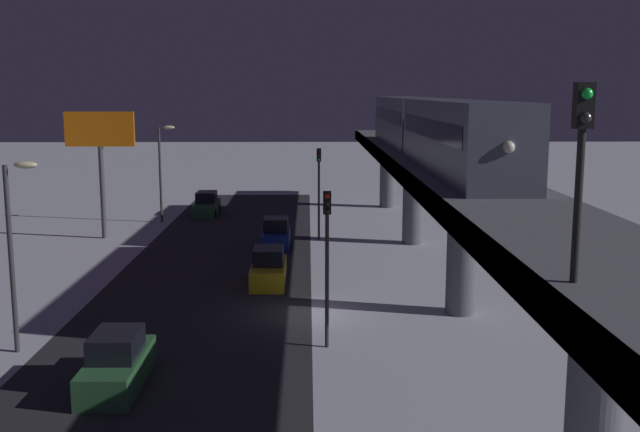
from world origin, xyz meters
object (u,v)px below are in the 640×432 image
sedan_green (207,206)px  traffic_light_near (327,246)px  sedan_yellow (269,269)px  traffic_light_mid (319,180)px  rail_signal (581,148)px  commercial_billboard (100,142)px  sedan_blue (276,235)px  subway_train (427,126)px  sedan_green_2 (117,364)px

sedan_green → traffic_light_near: size_ratio=0.74×
sedan_yellow → traffic_light_mid: size_ratio=0.72×
rail_signal → commercial_billboard: rail_signal is taller
sedan_green → traffic_light_mid: bearing=130.8°
traffic_light_mid → traffic_light_near: bearing=90.0°
traffic_light_mid → sedan_blue: bearing=40.9°
sedan_blue → sedan_green: bearing=115.8°
subway_train → sedan_yellow: size_ratio=8.05×
sedan_green_2 → traffic_light_mid: bearing=-105.9°
rail_signal → commercial_billboard: (19.84, -37.69, -2.36)m
sedan_green → commercial_billboard: size_ratio=0.53×
rail_signal → sedan_yellow: (7.53, -24.82, -8.40)m
subway_train → sedan_green_2: bearing=54.7°
sedan_green_2 → commercial_billboard: commercial_billboard is taller
sedan_yellow → traffic_light_mid: bearing=76.5°
sedan_yellow → sedan_blue: bearing=90.0°
subway_train → traffic_light_near: subway_train is taller
subway_train → sedan_green: bearing=-48.2°
traffic_light_near → rail_signal: bearing=107.7°
sedan_green → traffic_light_mid: 14.62m
sedan_green_2 → sedan_yellow: 14.96m
rail_signal → traffic_light_near: rail_signal is taller
sedan_green → sedan_blue: (-6.40, 13.27, 0.01)m
commercial_billboard → rail_signal: bearing=117.8°
subway_train → traffic_light_mid: subway_train is taller
traffic_light_near → sedan_blue: bearing=-81.7°
rail_signal → traffic_light_near: bearing=-72.3°
traffic_light_near → traffic_light_mid: 22.42m
sedan_yellow → subway_train: bearing=29.9°
traffic_light_near → traffic_light_mid: same height
rail_signal → traffic_light_mid: (4.63, -36.93, -5.00)m
rail_signal → sedan_blue: rail_signal is taller
subway_train → sedan_yellow: 13.04m
traffic_light_mid → sedan_green: bearing=-49.2°
sedan_green_2 → sedan_green: bearing=-87.2°
subway_train → sedan_green: size_ratio=7.77×
traffic_light_mid → subway_train: bearing=133.2°
sedan_yellow → commercial_billboard: bearing=133.7°
rail_signal → sedan_green: size_ratio=0.84×
commercial_billboard → traffic_light_near: bearing=123.3°
sedan_yellow → commercial_billboard: size_ratio=0.51×
sedan_blue → subway_train: bearing=-24.7°
sedan_green_2 → sedan_blue: 24.28m
sedan_green_2 → traffic_light_near: bearing=-152.3°
sedan_blue → traffic_light_mid: size_ratio=0.63×
sedan_yellow → commercial_billboard: 18.80m
rail_signal → traffic_light_mid: rail_signal is taller
rail_signal → sedan_green: bearing=-73.7°
rail_signal → sedan_blue: (7.53, -34.42, -8.40)m
traffic_light_near → commercial_billboard: bearing=-56.7°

